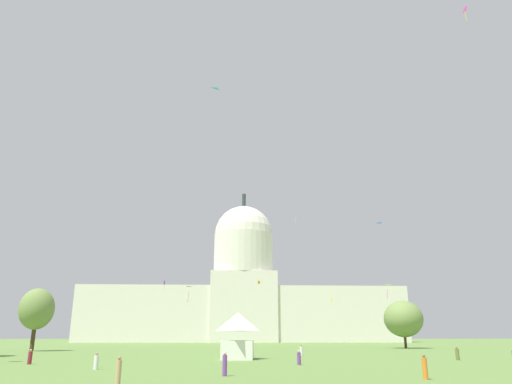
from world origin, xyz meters
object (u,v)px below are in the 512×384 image
Objects in this scene: tree_east_near at (403,319)px; person_olive_back_center at (457,354)px; person_purple_aisle_center at (299,358)px; kite_violet_mid at (164,283)px; kite_magenta_high at (465,11)px; kite_lime_low at (387,287)px; person_tan_mid_right at (118,372)px; kite_blue_mid at (380,225)px; kite_yellow_high at (295,214)px; person_white_edge_west at (96,362)px; kite_orange_mid at (259,282)px; person_orange_near_tree_west at (425,368)px; person_white_back_left at (301,351)px; event_tent at (238,335)px; person_purple_front_right at (225,365)px; kite_cyan_high at (216,89)px; tree_west_near at (37,309)px; kite_gold_low at (332,300)px; kite_red_low at (187,289)px; person_maroon_mid_center at (30,358)px; capitol_building at (243,295)px.

tree_east_near is 8.32× the size of person_olive_back_center.
kite_violet_mid reaches higher than person_purple_aisle_center.
kite_lime_low is (-1.47, 44.75, -39.66)m from kite_magenta_high.
person_olive_back_center is 23.12m from person_purple_aisle_center.
person_tan_mid_right is 1.07× the size of kite_blue_mid.
person_olive_back_center is 0.40× the size of kite_yellow_high.
kite_yellow_high reaches higher than person_purple_aisle_center.
kite_orange_mid is (21.86, 111.10, 19.04)m from person_white_edge_west.
person_orange_near_tree_west is 1.09× the size of person_white_back_left.
kite_violet_mid is at bearing 121.08° from person_white_edge_west.
event_tent is 3.72× the size of person_purple_front_right.
kite_cyan_high is at bearing -51.16° from person_purple_front_right.
kite_cyan_high is at bearing 77.22° from person_purple_aisle_center.
kite_blue_mid is (31.56, -32.34, 12.41)m from kite_orange_mid.
kite_orange_mid is (48.31, 57.96, 11.68)m from tree_west_near.
kite_magenta_high is 0.95× the size of kite_gold_low.
person_tan_mid_right is at bearing 12.84° from kite_yellow_high.
person_tan_mid_right is at bearing 96.58° from kite_blue_mid.
person_olive_back_center is 0.47× the size of kite_red_low.
kite_red_low reaches higher than person_tan_mid_right.
kite_gold_low is at bearing -135.14° from person_maroon_mid_center.
kite_lime_low reaches higher than person_white_edge_west.
kite_gold_low reaches higher than person_orange_near_tree_west.
kite_yellow_high is at bearing -101.99° from person_orange_near_tree_west.
person_tan_mid_right is 135.96m from kite_violet_mid.
kite_cyan_high is (-30.58, -121.64, -8.09)m from kite_yellow_high.
kite_red_low is (-10.02, 78.95, 12.93)m from person_purple_front_right.
kite_orange_mid is (8.48, 92.51, 16.63)m from event_tent.
kite_blue_mid reaches higher than person_maroon_mid_center.
person_purple_aisle_center is (-34.60, -63.32, -6.11)m from tree_east_near.
event_tent is 28.05m from person_olive_back_center.
kite_cyan_high reaches higher than person_white_back_left.
person_white_edge_west is 78.32m from kite_lime_low.
kite_lime_low is (34.62, 41.94, 10.49)m from event_tent.
person_white_edge_west is 73.88m from kite_magenta_high.
person_tan_mid_right is (-13.12, -187.72, -19.44)m from capitol_building.
tree_east_near is 8.99× the size of person_white_edge_west.
kite_lime_low is (58.14, -58.12, -6.50)m from kite_violet_mid.
person_maroon_mid_center is (-27.76, -164.10, -19.55)m from capitol_building.
capitol_building reaches higher than person_olive_back_center.
kite_violet_mid is (-10.14, 118.65, 19.40)m from person_white_edge_west.
event_tent is 94.38m from kite_orange_mid.
person_white_back_left is at bearing 16.88° from kite_yellow_high.
tree_west_near is 8.07× the size of person_purple_aisle_center.
kite_red_low reaches higher than person_purple_aisle_center.
kite_red_low is (-37.99, -79.11, -39.25)m from kite_yellow_high.
kite_gold_low reaches higher than event_tent.
kite_orange_mid is (-4.33, 122.88, 18.92)m from person_orange_near_tree_west.
capitol_building is at bearing 92.39° from event_tent.
person_white_edge_west is (-26.18, 11.78, -0.11)m from person_orange_near_tree_west.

